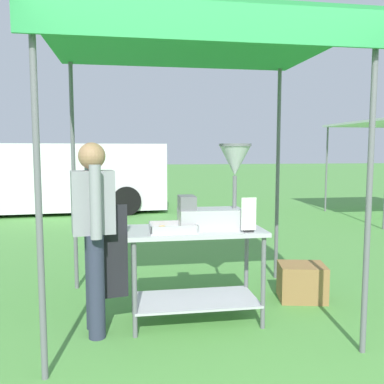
{
  "coord_description": "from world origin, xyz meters",
  "views": [
    {
      "loc": [
        -0.64,
        -2.37,
        1.55
      ],
      "look_at": [
        -0.03,
        1.39,
        1.16
      ],
      "focal_mm": 38.59,
      "sensor_mm": 36.0,
      "label": 1
    }
  ],
  "objects_px": {
    "stall_canopy": "(194,51)",
    "supply_crate": "(302,282)",
    "menu_sign": "(249,217)",
    "vendor": "(94,228)",
    "donut_fryer": "(218,194)",
    "donut_tray": "(173,229)",
    "donut_cart": "(196,256)",
    "van_white": "(60,177)"
  },
  "relations": [
    {
      "from": "stall_canopy",
      "to": "donut_tray",
      "type": "xyz_separation_m",
      "value": [
        -0.21,
        -0.19,
        -1.54
      ]
    },
    {
      "from": "donut_fryer",
      "to": "van_white",
      "type": "relative_size",
      "value": 0.14
    },
    {
      "from": "supply_crate",
      "to": "stall_canopy",
      "type": "bearing_deg",
      "value": -167.92
    },
    {
      "from": "stall_canopy",
      "to": "donut_tray",
      "type": "height_order",
      "value": "stall_canopy"
    },
    {
      "from": "donut_tray",
      "to": "supply_crate",
      "type": "xyz_separation_m",
      "value": [
        1.39,
        0.44,
        -0.68
      ]
    },
    {
      "from": "donut_cart",
      "to": "vendor",
      "type": "bearing_deg",
      "value": -172.9
    },
    {
      "from": "stall_canopy",
      "to": "donut_tray",
      "type": "relative_size",
      "value": 6.37
    },
    {
      "from": "donut_cart",
      "to": "van_white",
      "type": "bearing_deg",
      "value": 107.36
    },
    {
      "from": "stall_canopy",
      "to": "supply_crate",
      "type": "relative_size",
      "value": 4.78
    },
    {
      "from": "menu_sign",
      "to": "vendor",
      "type": "relative_size",
      "value": 0.18
    },
    {
      "from": "menu_sign",
      "to": "donut_fryer",
      "type": "bearing_deg",
      "value": 139.88
    },
    {
      "from": "supply_crate",
      "to": "van_white",
      "type": "bearing_deg",
      "value": 116.68
    },
    {
      "from": "donut_tray",
      "to": "donut_fryer",
      "type": "distance_m",
      "value": 0.5
    },
    {
      "from": "donut_cart",
      "to": "supply_crate",
      "type": "xyz_separation_m",
      "value": [
        1.18,
        0.35,
        -0.42
      ]
    },
    {
      "from": "donut_cart",
      "to": "van_white",
      "type": "height_order",
      "value": "van_white"
    },
    {
      "from": "donut_cart",
      "to": "menu_sign",
      "type": "relative_size",
      "value": 4.06
    },
    {
      "from": "vendor",
      "to": "van_white",
      "type": "bearing_deg",
      "value": 100.62
    },
    {
      "from": "stall_canopy",
      "to": "menu_sign",
      "type": "xyz_separation_m",
      "value": [
        0.42,
        -0.31,
        -1.44
      ]
    },
    {
      "from": "donut_cart",
      "to": "supply_crate",
      "type": "distance_m",
      "value": 1.3
    },
    {
      "from": "donut_cart",
      "to": "vendor",
      "type": "xyz_separation_m",
      "value": [
        -0.87,
        -0.11,
        0.3
      ]
    },
    {
      "from": "stall_canopy",
      "to": "donut_cart",
      "type": "xyz_separation_m",
      "value": [
        0.0,
        -0.1,
        -1.81
      ]
    },
    {
      "from": "vendor",
      "to": "supply_crate",
      "type": "height_order",
      "value": "vendor"
    },
    {
      "from": "menu_sign",
      "to": "supply_crate",
      "type": "xyz_separation_m",
      "value": [
        0.75,
        0.56,
        -0.79
      ]
    },
    {
      "from": "donut_fryer",
      "to": "donut_tray",
      "type": "bearing_deg",
      "value": -170.78
    },
    {
      "from": "stall_canopy",
      "to": "donut_fryer",
      "type": "relative_size",
      "value": 3.37
    },
    {
      "from": "supply_crate",
      "to": "van_white",
      "type": "relative_size",
      "value": 0.1
    },
    {
      "from": "donut_cart",
      "to": "donut_tray",
      "type": "bearing_deg",
      "value": -156.72
    },
    {
      "from": "vendor",
      "to": "supply_crate",
      "type": "xyz_separation_m",
      "value": [
        2.05,
        0.46,
        -0.72
      ]
    },
    {
      "from": "stall_canopy",
      "to": "supply_crate",
      "type": "bearing_deg",
      "value": 12.08
    },
    {
      "from": "supply_crate",
      "to": "van_white",
      "type": "xyz_separation_m",
      "value": [
        -3.41,
        6.78,
        0.69
      ]
    },
    {
      "from": "stall_canopy",
      "to": "van_white",
      "type": "xyz_separation_m",
      "value": [
        -2.23,
        7.04,
        -1.54
      ]
    },
    {
      "from": "stall_canopy",
      "to": "donut_tray",
      "type": "bearing_deg",
      "value": -137.77
    },
    {
      "from": "stall_canopy",
      "to": "menu_sign",
      "type": "height_order",
      "value": "stall_canopy"
    },
    {
      "from": "supply_crate",
      "to": "menu_sign",
      "type": "bearing_deg",
      "value": -143.27
    },
    {
      "from": "donut_tray",
      "to": "supply_crate",
      "type": "relative_size",
      "value": 0.75
    },
    {
      "from": "donut_fryer",
      "to": "van_white",
      "type": "height_order",
      "value": "van_white"
    },
    {
      "from": "menu_sign",
      "to": "vendor",
      "type": "height_order",
      "value": "vendor"
    },
    {
      "from": "stall_canopy",
      "to": "supply_crate",
      "type": "height_order",
      "value": "stall_canopy"
    },
    {
      "from": "donut_cart",
      "to": "donut_tray",
      "type": "xyz_separation_m",
      "value": [
        -0.21,
        -0.09,
        0.27
      ]
    },
    {
      "from": "donut_fryer",
      "to": "menu_sign",
      "type": "bearing_deg",
      "value": -40.12
    },
    {
      "from": "donut_tray",
      "to": "donut_fryer",
      "type": "bearing_deg",
      "value": 9.22
    },
    {
      "from": "donut_cart",
      "to": "van_white",
      "type": "distance_m",
      "value": 7.48
    }
  ]
}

